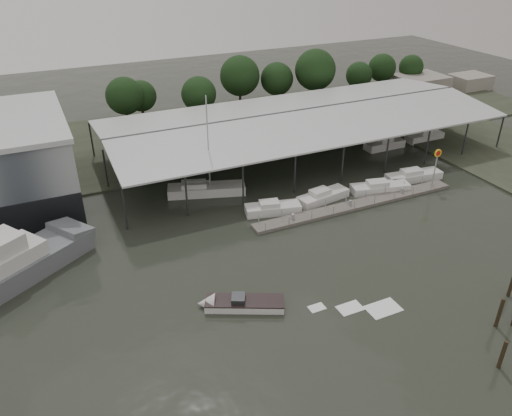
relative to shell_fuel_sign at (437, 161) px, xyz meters
name	(u,v)px	position (x,y,z in m)	size (l,w,h in m)	color
ground	(288,282)	(-27.00, -9.99, -3.93)	(200.00, 200.00, 0.00)	#262B23
land_strip_far	(167,139)	(-27.00, 32.01, -3.83)	(140.00, 30.00, 0.30)	#3B4131
covered_boat_shed	(301,114)	(-10.00, 18.01, 2.20)	(58.24, 24.00, 6.96)	#B8BABC
floating_dock	(356,205)	(-12.00, 0.01, -3.72)	(28.00, 2.00, 1.40)	#69635C
shell_fuel_sign	(437,161)	(0.00, 0.00, 0.00)	(1.10, 0.18, 5.55)	#999D9F
distant_commercial_buildings	(436,84)	(32.03, 34.70, -2.08)	(22.00, 8.00, 4.00)	gray
grey_trawler	(16,264)	(-50.65, 1.96, -2.35)	(15.97, 12.67, 8.84)	slate
white_sailboat	(205,189)	(-27.88, 11.08, -3.28)	(10.25, 5.51, 13.20)	silver
speedboat_underway	(238,304)	(-32.85, -11.28, -3.53)	(17.53, 9.49, 2.00)	silver
moored_cruiser_0	(272,208)	(-22.20, 2.96, -3.31)	(7.01, 3.73, 1.70)	silver
moored_cruiser_1	(323,196)	(-15.06, 3.09, -3.31)	(7.31, 3.31, 1.70)	silver
moored_cruiser_2	(380,188)	(-6.99, 2.06, -3.31)	(7.98, 3.90, 1.70)	silver
moored_cruiser_3	(413,176)	(-0.60, 3.02, -3.31)	(8.13, 3.09, 1.70)	silver
horizon_tree_line	(272,79)	(-5.11, 37.68, 2.40)	(65.38, 11.06, 11.30)	#312015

